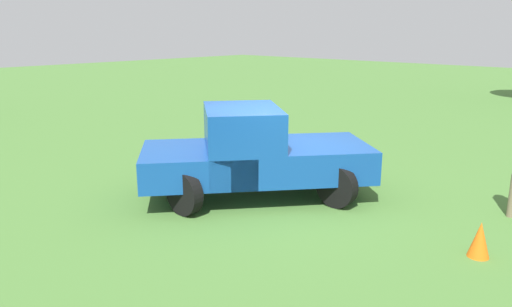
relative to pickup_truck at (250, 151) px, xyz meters
The scene contains 3 objects.
ground_plane 1.06m from the pickup_truck, 161.42° to the right, with size 80.00×80.00×0.00m, color #477533.
pickup_truck is the anchor object (origin of this frame).
traffic_cone 4.44m from the pickup_truck, behind, with size 0.32×0.32×0.55m, color orange.
Camera 1 is at (-6.07, 6.98, 3.32)m, focal length 34.24 mm.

